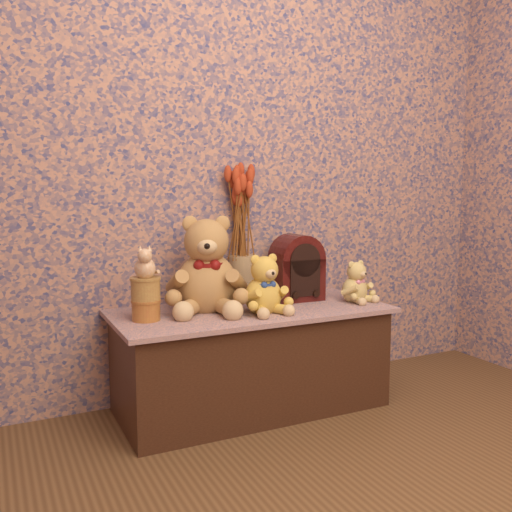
{
  "coord_description": "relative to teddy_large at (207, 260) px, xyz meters",
  "views": [
    {
      "loc": [
        -1.04,
        -0.96,
        0.99
      ],
      "look_at": [
        0.0,
        1.18,
        0.69
      ],
      "focal_mm": 39.43,
      "sensor_mm": 36.0,
      "label": 1
    }
  ],
  "objects": [
    {
      "name": "teddy_large",
      "position": [
        0.0,
        0.0,
        0.0
      ],
      "size": [
        0.47,
        0.51,
        0.44
      ],
      "primitive_type": null,
      "rotation": [
        0.0,
        0.0,
        -0.34
      ],
      "color": "#9D6A3C",
      "rests_on": "display_shelf"
    },
    {
      "name": "teddy_medium",
      "position": [
        0.2,
        -0.14,
        -0.09
      ],
      "size": [
        0.23,
        0.27,
        0.27
      ],
      "primitive_type": null,
      "rotation": [
        0.0,
        0.0,
        0.05
      ],
      "color": "gold",
      "rests_on": "display_shelf"
    },
    {
      "name": "dried_stalks",
      "position": [
        0.24,
        0.15,
        0.22
      ],
      "size": [
        0.27,
        0.27,
        0.46
      ],
      "primitive_type": null,
      "rotation": [
        0.0,
        0.0,
        0.11
      ],
      "color": "#B3391C",
      "rests_on": "ceramic_vase"
    },
    {
      "name": "biscuit_tin_lower",
      "position": [
        -0.29,
        -0.07,
        -0.18
      ],
      "size": [
        0.11,
        0.11,
        0.08
      ],
      "primitive_type": "cylinder",
      "rotation": [
        0.0,
        0.0,
        -0.0
      ],
      "color": "gold",
      "rests_on": "display_shelf"
    },
    {
      "name": "cat_figurine",
      "position": [
        -0.29,
        -0.07,
        0.02
      ],
      "size": [
        0.12,
        0.13,
        0.14
      ],
      "primitive_type": null,
      "rotation": [
        0.0,
        0.0,
        -0.24
      ],
      "color": "silver",
      "rests_on": "biscuit_tin_upper"
    },
    {
      "name": "cathedral_radio",
      "position": [
        0.47,
        0.03,
        -0.07
      ],
      "size": [
        0.23,
        0.17,
        0.31
      ],
      "primitive_type": null,
      "rotation": [
        0.0,
        0.0,
        -0.03
      ],
      "color": "#390B0A",
      "rests_on": "display_shelf"
    },
    {
      "name": "biscuit_tin_upper",
      "position": [
        -0.29,
        -0.07,
        -0.09
      ],
      "size": [
        0.14,
        0.14,
        0.09
      ],
      "primitive_type": "cylinder",
      "rotation": [
        0.0,
        0.0,
        -0.29
      ],
      "color": "#CBBA59",
      "rests_on": "biscuit_tin_lower"
    },
    {
      "name": "teddy_small",
      "position": [
        0.69,
        -0.12,
        -0.12
      ],
      "size": [
        0.21,
        0.23,
        0.21
      ],
      "primitive_type": null,
      "rotation": [
        0.0,
        0.0,
        0.25
      ],
      "color": "#DAB667",
      "rests_on": "display_shelf"
    },
    {
      "name": "display_shelf",
      "position": [
        0.18,
        -0.06,
        -0.45
      ],
      "size": [
        1.21,
        0.56,
        0.45
      ],
      "primitive_type": "cube",
      "color": "#36456F",
      "rests_on": "ground"
    },
    {
      "name": "ceramic_vase",
      "position": [
        0.24,
        0.15,
        -0.12
      ],
      "size": [
        0.15,
        0.15,
        0.21
      ],
      "primitive_type": "cylinder",
      "rotation": [
        0.0,
        0.0,
        0.19
      ],
      "color": "tan",
      "rests_on": "display_shelf"
    }
  ]
}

